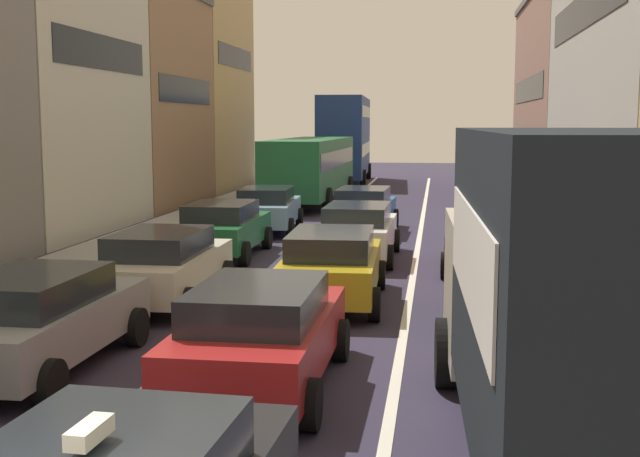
# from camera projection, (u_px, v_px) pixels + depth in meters

# --- Properties ---
(sidewalk_left) EXTENTS (2.60, 64.00, 0.14)m
(sidewalk_left) POSITION_uv_depth(u_px,v_px,m) (139.00, 241.00, 24.80)
(sidewalk_left) COLOR #969696
(sidewalk_left) RESTS_ON ground
(lane_stripe_left) EXTENTS (0.16, 60.00, 0.01)m
(lane_stripe_left) POSITION_uv_depth(u_px,v_px,m) (302.00, 246.00, 24.10)
(lane_stripe_left) COLOR silver
(lane_stripe_left) RESTS_ON ground
(lane_stripe_right) EXTENTS (0.16, 60.00, 0.01)m
(lane_stripe_right) POSITION_uv_depth(u_px,v_px,m) (418.00, 249.00, 23.62)
(lane_stripe_right) COLOR silver
(lane_stripe_right) RESTS_ON ground
(building_row_left) EXTENTS (7.20, 43.90, 13.85)m
(building_row_left) POSITION_uv_depth(u_px,v_px,m) (7.00, 55.00, 27.14)
(building_row_left) COLOR beige
(building_row_left) RESTS_ON ground
(removalist_box_truck) EXTENTS (2.92, 7.78, 3.58)m
(removalist_box_truck) POSITION_uv_depth(u_px,v_px,m) (586.00, 293.00, 8.06)
(removalist_box_truck) COLOR #B7B29E
(removalist_box_truck) RESTS_ON ground
(sedan_centre_lane_second) EXTENTS (2.08, 4.31, 1.49)m
(sedan_centre_lane_second) POSITION_uv_depth(u_px,v_px,m) (260.00, 332.00, 11.15)
(sedan_centre_lane_second) COLOR #A51E1E
(sedan_centre_lane_second) RESTS_ON ground
(wagon_left_lane_second) EXTENTS (2.12, 4.33, 1.49)m
(wagon_left_lane_second) POSITION_uv_depth(u_px,v_px,m) (36.00, 318.00, 11.95)
(wagon_left_lane_second) COLOR gray
(wagon_left_lane_second) RESTS_ON ground
(hatchback_centre_lane_third) EXTENTS (2.18, 4.36, 1.49)m
(hatchback_centre_lane_third) POSITION_uv_depth(u_px,v_px,m) (332.00, 265.00, 16.44)
(hatchback_centre_lane_third) COLOR #B29319
(hatchback_centre_lane_third) RESTS_ON ground
(sedan_left_lane_third) EXTENTS (2.10, 4.32, 1.49)m
(sedan_left_lane_third) POSITION_uv_depth(u_px,v_px,m) (163.00, 264.00, 16.47)
(sedan_left_lane_third) COLOR beige
(sedan_left_lane_third) RESTS_ON ground
(coupe_centre_lane_fourth) EXTENTS (2.08, 4.31, 1.49)m
(coupe_centre_lane_fourth) POSITION_uv_depth(u_px,v_px,m) (358.00, 230.00, 21.66)
(coupe_centre_lane_fourth) COLOR silver
(coupe_centre_lane_fourth) RESTS_ON ground
(sedan_left_lane_fourth) EXTENTS (2.10, 4.32, 1.49)m
(sedan_left_lane_fourth) POSITION_uv_depth(u_px,v_px,m) (223.00, 227.00, 22.20)
(sedan_left_lane_fourth) COLOR #19592D
(sedan_left_lane_fourth) RESTS_ON ground
(sedan_centre_lane_fifth) EXTENTS (2.16, 4.35, 1.49)m
(sedan_centre_lane_fifth) POSITION_uv_depth(u_px,v_px,m) (364.00, 209.00, 27.04)
(sedan_centre_lane_fifth) COLOR #194C8C
(sedan_centre_lane_fifth) RESTS_ON ground
(sedan_left_lane_fifth) EXTENTS (2.29, 4.41, 1.49)m
(sedan_left_lane_fifth) POSITION_uv_depth(u_px,v_px,m) (267.00, 208.00, 27.22)
(sedan_left_lane_fifth) COLOR #759EB7
(sedan_left_lane_fifth) RESTS_ON ground
(sedan_right_lane_behind_truck) EXTENTS (2.21, 4.37, 1.49)m
(sedan_right_lane_behind_truck) POSITION_uv_depth(u_px,v_px,m) (510.00, 279.00, 14.95)
(sedan_right_lane_behind_truck) COLOR black
(sedan_right_lane_behind_truck) RESTS_ON ground
(wagon_right_lane_far) EXTENTS (2.19, 4.36, 1.49)m
(wagon_right_lane_far) POSITION_uv_depth(u_px,v_px,m) (485.00, 238.00, 20.22)
(wagon_right_lane_far) COLOR #A51E1E
(wagon_right_lane_far) RESTS_ON ground
(bus_mid_queue_primary) EXTENTS (2.95, 10.54, 2.90)m
(bus_mid_queue_primary) POSITION_uv_depth(u_px,v_px,m) (311.00, 164.00, 36.33)
(bus_mid_queue_primary) COLOR #1E6033
(bus_mid_queue_primary) RESTS_ON ground
(bus_far_queue_secondary) EXTENTS (3.12, 10.59, 5.06)m
(bus_far_queue_secondary) POSITION_uv_depth(u_px,v_px,m) (345.00, 136.00, 48.55)
(bus_far_queue_secondary) COLOR navy
(bus_far_queue_secondary) RESTS_ON ground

